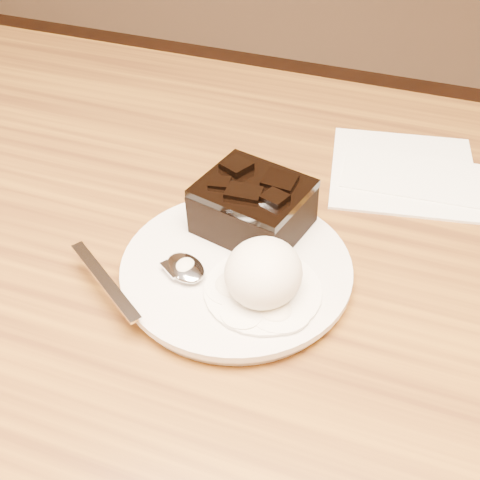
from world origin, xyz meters
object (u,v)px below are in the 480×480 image
(dining_table, at_px, (199,436))
(ice_cream_scoop, at_px, (263,273))
(plate, at_px, (236,271))
(napkin, at_px, (403,171))
(spoon, at_px, (185,269))
(brownie, at_px, (253,209))

(dining_table, height_order, ice_cream_scoop, ice_cream_scoop)
(plate, xyz_separation_m, ice_cream_scoop, (0.03, -0.03, 0.03))
(dining_table, bearing_deg, napkin, 45.40)
(dining_table, distance_m, plate, 0.39)
(spoon, height_order, napkin, spoon)
(brownie, xyz_separation_m, napkin, (0.13, 0.17, -0.04))
(napkin, bearing_deg, plate, -118.52)
(spoon, distance_m, napkin, 0.30)
(plate, relative_size, spoon, 1.24)
(dining_table, distance_m, spoon, 0.40)
(dining_table, height_order, napkin, napkin)
(napkin, bearing_deg, brownie, -126.54)
(plate, bearing_deg, napkin, 61.48)
(dining_table, xyz_separation_m, spoon, (0.03, -0.06, 0.40))
(spoon, xyz_separation_m, napkin, (0.16, 0.25, -0.02))
(dining_table, bearing_deg, brownie, 20.62)
(plate, relative_size, napkin, 1.32)
(dining_table, xyz_separation_m, brownie, (0.07, 0.03, 0.42))
(plate, bearing_deg, ice_cream_scoop, -36.41)
(napkin, bearing_deg, spoon, -122.76)
(plate, bearing_deg, dining_table, 156.00)
(napkin, bearing_deg, dining_table, -134.60)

